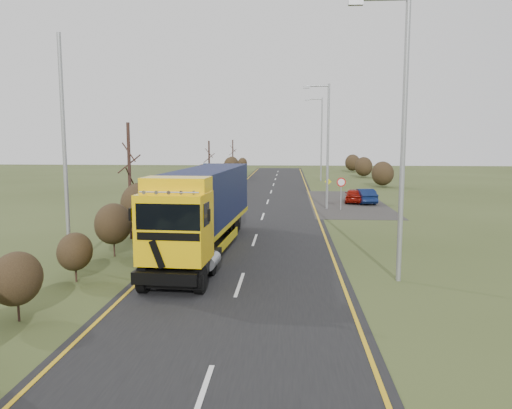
{
  "coord_description": "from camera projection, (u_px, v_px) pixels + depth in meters",
  "views": [
    {
      "loc": [
        1.72,
        -21.28,
        5.18
      ],
      "look_at": [
        0.14,
        2.81,
        2.03
      ],
      "focal_mm": 35.0,
      "sensor_mm": 36.0,
      "label": 1
    }
  ],
  "objects": [
    {
      "name": "lorry",
      "position": [
        203.0,
        205.0,
        22.89
      ],
      "size": [
        3.0,
        14.04,
        3.88
      ],
      "rotation": [
        0.0,
        0.0,
        -0.06
      ],
      "color": "black",
      "rests_on": "ground"
    },
    {
      "name": "hedgerow",
      "position": [
        159.0,
        199.0,
        29.83
      ],
      "size": [
        2.24,
        102.04,
        6.05
      ],
      "color": "black",
      "rests_on": "ground"
    },
    {
      "name": "car_blue_sedan",
      "position": [
        364.0,
        196.0,
        40.69
      ],
      "size": [
        1.74,
        3.79,
        1.2
      ],
      "primitive_type": "imported",
      "rotation": [
        0.0,
        0.0,
        3.27
      ],
      "color": "#0A173B",
      "rests_on": "ground"
    },
    {
      "name": "streetlight_near",
      "position": [
        400.0,
        127.0,
        17.71
      ],
      "size": [
        2.15,
        0.2,
        10.16
      ],
      "color": "#929497",
      "rests_on": "ground"
    },
    {
      "name": "ground",
      "position": [
        249.0,
        259.0,
        21.84
      ],
      "size": [
        160.0,
        160.0,
        0.0
      ],
      "primitive_type": "plane",
      "color": "#35401B",
      "rests_on": "ground"
    },
    {
      "name": "streetlight_mid",
      "position": [
        326.0,
        141.0,
        36.73
      ],
      "size": [
        1.96,
        0.18,
        9.21
      ],
      "color": "#929497",
      "rests_on": "ground"
    },
    {
      "name": "warning_board",
      "position": [
        328.0,
        186.0,
        45.85
      ],
      "size": [
        0.63,
        0.11,
        1.66
      ],
      "color": "#929497",
      "rests_on": "ground"
    },
    {
      "name": "speed_sign",
      "position": [
        341.0,
        187.0,
        36.73
      ],
      "size": [
        0.66,
        0.1,
        2.4
      ],
      "color": "#929497",
      "rests_on": "ground"
    },
    {
      "name": "left_pole",
      "position": [
        64.0,
        153.0,
        19.84
      ],
      "size": [
        0.16,
        0.16,
        9.3
      ],
      "primitive_type": "cylinder",
      "color": "#929497",
      "rests_on": "ground"
    },
    {
      "name": "layby",
      "position": [
        346.0,
        203.0,
        41.21
      ],
      "size": [
        6.0,
        18.0,
        0.02
      ],
      "primitive_type": "cube",
      "color": "#2D2A28",
      "rests_on": "ground"
    },
    {
      "name": "streetlight_far",
      "position": [
        320.0,
        135.0,
        62.24
      ],
      "size": [
        2.19,
        0.21,
        10.33
      ],
      "color": "#929497",
      "rests_on": "ground"
    },
    {
      "name": "road",
      "position": [
        261.0,
        221.0,
        31.73
      ],
      "size": [
        8.0,
        120.0,
        0.02
      ],
      "primitive_type": "cube",
      "color": "black",
      "rests_on": "ground"
    },
    {
      "name": "lane_markings",
      "position": [
        261.0,
        222.0,
        31.43
      ],
      "size": [
        7.52,
        116.0,
        0.01
      ],
      "color": "gold",
      "rests_on": "road"
    },
    {
      "name": "car_red_hatchback",
      "position": [
        354.0,
        196.0,
        41.09
      ],
      "size": [
        1.85,
        3.65,
        1.19
      ],
      "primitive_type": "imported",
      "rotation": [
        0.0,
        0.0,
        3.01
      ],
      "color": "maroon",
      "rests_on": "ground"
    }
  ]
}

